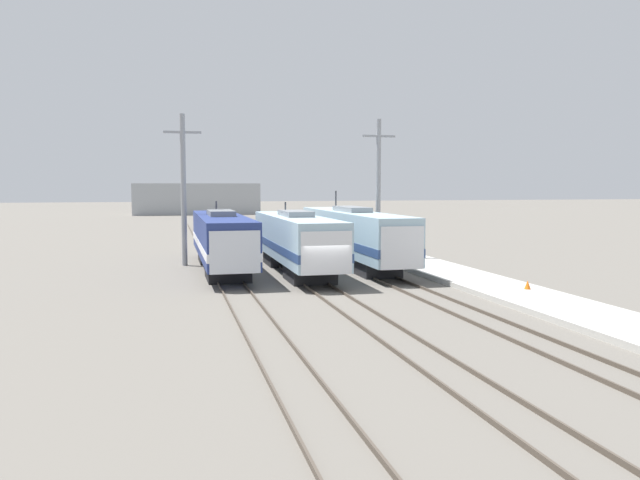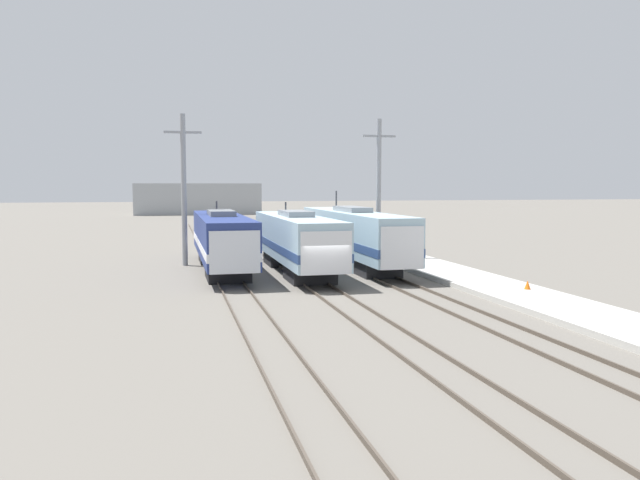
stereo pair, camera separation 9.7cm
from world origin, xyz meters
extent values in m
plane|color=#666059|center=(0.00, 0.00, 0.00)|extent=(400.00, 400.00, 0.00)
cube|color=#4C4238|center=(-5.34, 0.00, 0.07)|extent=(0.07, 120.00, 0.15)
cube|color=#4C4238|center=(-3.91, 0.00, 0.07)|extent=(0.07, 120.00, 0.15)
cube|color=#4C4238|center=(-0.72, 0.00, 0.07)|extent=(0.07, 120.00, 0.15)
cube|color=#4C4238|center=(0.72, 0.00, 0.07)|extent=(0.07, 120.00, 0.15)
cube|color=#4C4238|center=(3.91, 0.00, 0.07)|extent=(0.07, 120.00, 0.15)
cube|color=#4C4238|center=(5.34, 0.00, 0.07)|extent=(0.07, 120.00, 0.15)
cube|color=black|center=(-4.63, 5.28, 0.47)|extent=(2.49, 3.91, 0.95)
cube|color=black|center=(-4.63, 14.17, 0.47)|extent=(2.49, 3.91, 0.95)
cube|color=navy|center=(-4.63, 9.73, 2.30)|extent=(2.93, 17.79, 2.70)
cube|color=silver|center=(-4.63, 9.73, 1.76)|extent=(2.97, 17.83, 0.49)
cube|color=silver|center=(-4.63, 1.63, 2.10)|extent=(2.70, 1.79, 2.29)
cube|color=black|center=(-4.63, 0.81, 2.60)|extent=(2.29, 0.08, 0.64)
cube|color=slate|center=(-4.63, 9.73, 3.82)|extent=(1.61, 4.45, 0.35)
cylinder|color=#38383D|center=(-4.63, 13.64, 4.08)|extent=(0.12, 0.12, 0.87)
cube|color=#232326|center=(0.00, 3.39, 0.47)|extent=(2.56, 3.58, 0.95)
cube|color=#232326|center=(0.00, 11.54, 0.47)|extent=(2.56, 3.58, 0.95)
cube|color=#9EBCCC|center=(0.00, 7.47, 2.30)|extent=(3.01, 16.29, 2.70)
cube|color=navy|center=(0.00, 7.47, 1.76)|extent=(3.05, 16.33, 0.49)
cube|color=silver|center=(0.00, 0.46, 2.10)|extent=(2.77, 2.48, 2.30)
cube|color=black|center=(0.00, -0.70, 2.60)|extent=(2.35, 0.08, 0.64)
cube|color=gray|center=(0.00, 7.47, 3.83)|extent=(1.65, 4.07, 0.35)
cylinder|color=#38383D|center=(0.00, 11.05, 4.07)|extent=(0.12, 0.12, 0.83)
cube|color=#232326|center=(4.63, 5.30, 0.47)|extent=(2.36, 4.33, 0.95)
cube|color=#232326|center=(4.63, 15.14, 0.47)|extent=(2.36, 4.33, 0.95)
cube|color=#9EBCCC|center=(4.63, 10.22, 2.37)|extent=(2.77, 19.70, 2.85)
cube|color=navy|center=(4.63, 10.22, 1.80)|extent=(2.81, 19.74, 0.51)
cube|color=silver|center=(4.63, 1.40, 2.16)|extent=(2.55, 2.25, 2.42)
cube|color=black|center=(4.63, 0.35, 2.69)|extent=(2.17, 0.08, 0.68)
cube|color=gray|center=(4.63, 10.22, 3.97)|extent=(1.53, 4.92, 0.35)
cylinder|color=#38383D|center=(4.63, 14.55, 4.52)|extent=(0.12, 0.12, 1.44)
cylinder|color=gray|center=(-6.96, 12.58, 5.30)|extent=(0.37, 0.37, 10.60)
cube|color=gray|center=(-6.96, 12.58, 9.33)|extent=(2.59, 0.16, 0.16)
cylinder|color=gray|center=(7.40, 12.58, 5.30)|extent=(0.37, 0.37, 10.60)
cube|color=gray|center=(7.40, 12.58, 9.33)|extent=(2.59, 0.16, 0.16)
cube|color=#B7B5AD|center=(9.13, 0.00, 0.15)|extent=(4.00, 120.00, 0.29)
cone|color=orange|center=(9.91, -3.80, 0.52)|extent=(0.33, 0.33, 0.45)
cube|color=#9EA3A8|center=(-2.48, 96.89, 3.08)|extent=(24.60, 11.57, 6.15)
camera|label=1|loc=(-8.01, -32.15, 5.58)|focal=35.00mm
camera|label=2|loc=(-7.91, -32.17, 5.58)|focal=35.00mm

